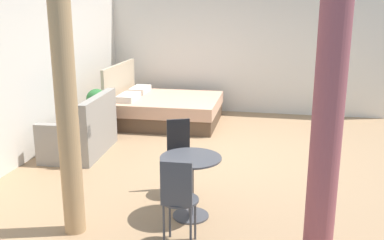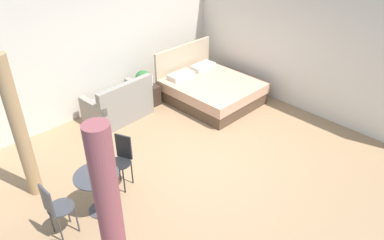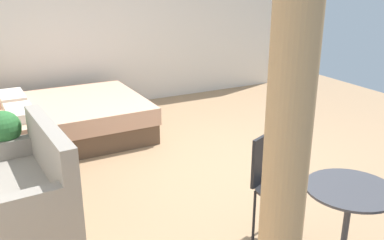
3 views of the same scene
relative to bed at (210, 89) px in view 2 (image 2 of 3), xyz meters
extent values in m
cube|color=#9E7A56|center=(-1.70, -1.47, -0.30)|extent=(8.96, 9.00, 0.02)
cube|color=silver|center=(-1.70, 1.53, 1.12)|extent=(8.96, 0.12, 2.82)
cube|color=silver|center=(1.28, -1.47, 1.12)|extent=(0.12, 6.00, 2.82)
cube|color=brown|center=(0.00, -0.08, -0.15)|extent=(1.77, 1.99, 0.28)
cube|color=tan|center=(0.00, -0.08, 0.11)|extent=(1.81, 2.03, 0.24)
cube|color=tan|center=(-0.02, 0.93, 0.29)|extent=(1.80, 0.09, 1.17)
cube|color=silver|center=(-0.39, 0.61, 0.29)|extent=(0.63, 0.33, 0.12)
cube|color=silver|center=(0.37, 0.63, 0.29)|extent=(0.63, 0.33, 0.12)
cube|color=gray|center=(-2.06, 0.87, -0.07)|extent=(1.42, 0.91, 0.45)
cube|color=gray|center=(-2.04, 0.53, 0.40)|extent=(1.38, 0.23, 0.50)
cube|color=gray|center=(-1.44, 0.91, 0.25)|extent=(0.19, 0.83, 0.19)
cube|color=gray|center=(-2.67, 0.83, 0.25)|extent=(0.19, 0.83, 0.19)
cube|color=#38281E|center=(-1.22, 0.87, -0.06)|extent=(0.47, 0.41, 0.47)
cylinder|color=tan|center=(-1.32, 0.86, 0.23)|extent=(0.23, 0.23, 0.10)
sphere|color=#2D6B33|center=(-1.32, 0.86, 0.43)|extent=(0.36, 0.36, 0.36)
cylinder|color=silver|center=(-1.10, 0.89, 0.28)|extent=(0.12, 0.12, 0.21)
cylinder|color=#3F3F44|center=(-3.88, -1.34, -0.28)|extent=(0.41, 0.41, 0.02)
cylinder|color=#3F3F44|center=(-3.88, -1.34, 0.05)|extent=(0.05, 0.05, 0.69)
cylinder|color=#3F3F44|center=(-3.88, -1.34, 0.41)|extent=(0.68, 0.68, 0.02)
cylinder|color=#3F3F44|center=(-4.36, -1.48, -0.05)|extent=(0.02, 0.02, 0.48)
cylinder|color=#3F3F44|center=(-4.36, -1.22, -0.05)|extent=(0.02, 0.02, 0.48)
cylinder|color=#3F3F44|center=(-4.62, -1.49, -0.05)|extent=(0.02, 0.02, 0.48)
cylinder|color=#3F3F44|center=(-4.63, -1.23, -0.05)|extent=(0.02, 0.02, 0.48)
cylinder|color=#3F3F44|center=(-4.49, -1.35, 0.20)|extent=(0.39, 0.39, 0.02)
cube|color=#3F3F44|center=(-4.65, -1.36, 0.43)|extent=(0.04, 0.30, 0.44)
cylinder|color=black|center=(-3.48, -1.03, -0.05)|extent=(0.02, 0.02, 0.48)
cylinder|color=black|center=(-3.38, -1.26, -0.05)|extent=(0.02, 0.02, 0.48)
cylinder|color=black|center=(-3.25, -0.93, -0.05)|extent=(0.02, 0.02, 0.48)
cylinder|color=black|center=(-3.15, -1.16, -0.05)|extent=(0.02, 0.02, 0.48)
cylinder|color=black|center=(-3.31, -1.09, 0.20)|extent=(0.48, 0.48, 0.02)
cube|color=black|center=(-3.17, -1.03, 0.43)|extent=(0.14, 0.28, 0.44)
cylinder|color=#994C51|center=(-4.43, -2.68, 0.93)|extent=(0.27, 0.27, 2.44)
cylinder|color=tan|center=(-4.43, -0.20, 0.93)|extent=(0.22, 0.22, 2.44)
camera|label=1|loc=(-8.33, -2.26, 2.04)|focal=41.25mm
camera|label=2|loc=(-5.77, -5.35, 3.95)|focal=34.27mm
camera|label=3|loc=(-5.86, 1.04, 1.96)|focal=40.00mm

